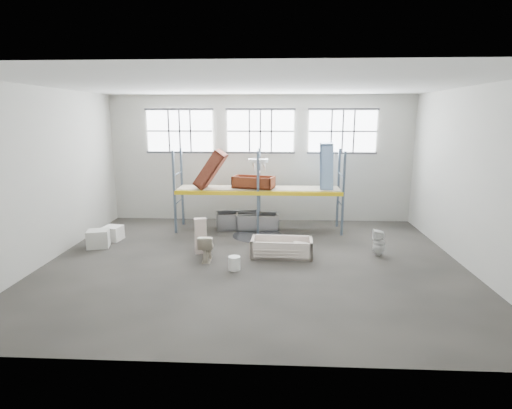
# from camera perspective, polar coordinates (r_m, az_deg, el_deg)

# --- Properties ---
(floor) EXTENTS (12.00, 10.00, 0.10)m
(floor) POSITION_cam_1_polar(r_m,az_deg,el_deg) (12.01, -0.36, -8.31)
(floor) COLOR #4C4741
(floor) RESTS_ON ground
(ceiling) EXTENTS (12.00, 10.00, 0.10)m
(ceiling) POSITION_cam_1_polar(r_m,az_deg,el_deg) (11.27, -0.40, 16.73)
(ceiling) COLOR silver
(ceiling) RESTS_ON ground
(wall_back) EXTENTS (12.00, 0.10, 5.00)m
(wall_back) POSITION_cam_1_polar(r_m,az_deg,el_deg) (16.37, 0.63, 6.42)
(wall_back) COLOR #BAB8AC
(wall_back) RESTS_ON ground
(wall_front) EXTENTS (12.00, 0.10, 5.00)m
(wall_front) POSITION_cam_1_polar(r_m,az_deg,el_deg) (6.43, -2.95, -2.87)
(wall_front) COLOR #AEADA1
(wall_front) RESTS_ON ground
(wall_left) EXTENTS (0.10, 10.00, 5.00)m
(wall_left) POSITION_cam_1_polar(r_m,az_deg,el_deg) (13.17, -27.73, 3.57)
(wall_left) COLOR #B6B5A8
(wall_left) RESTS_ON ground
(wall_right) EXTENTS (0.10, 10.00, 5.00)m
(wall_right) POSITION_cam_1_polar(r_m,az_deg,el_deg) (12.57, 28.38, 3.14)
(wall_right) COLOR #BBB9AD
(wall_right) RESTS_ON ground
(window_left) EXTENTS (2.60, 0.04, 1.60)m
(window_left) POSITION_cam_1_polar(r_m,az_deg,el_deg) (16.62, -10.64, 10.11)
(window_left) COLOR white
(window_left) RESTS_ON wall_back
(window_mid) EXTENTS (2.60, 0.04, 1.60)m
(window_mid) POSITION_cam_1_polar(r_m,az_deg,el_deg) (16.19, 0.62, 10.26)
(window_mid) COLOR white
(window_mid) RESTS_ON wall_back
(window_right) EXTENTS (2.60, 0.04, 1.60)m
(window_right) POSITION_cam_1_polar(r_m,az_deg,el_deg) (16.37, 12.06, 10.02)
(window_right) COLOR white
(window_right) RESTS_ON wall_back
(rack_upright_la) EXTENTS (0.08, 0.08, 3.00)m
(rack_upright_la) POSITION_cam_1_polar(r_m,az_deg,el_deg) (14.83, -11.38, 1.66)
(rack_upright_la) COLOR slate
(rack_upright_la) RESTS_ON floor
(rack_upright_lb) EXTENTS (0.08, 0.08, 3.00)m
(rack_upright_lb) POSITION_cam_1_polar(r_m,az_deg,el_deg) (15.98, -10.34, 2.46)
(rack_upright_lb) COLOR slate
(rack_upright_lb) RESTS_ON floor
(rack_upright_ma) EXTENTS (0.08, 0.08, 3.00)m
(rack_upright_ma) POSITION_cam_1_polar(r_m,az_deg,el_deg) (14.39, 0.28, 1.58)
(rack_upright_ma) COLOR slate
(rack_upright_ma) RESTS_ON floor
(rack_upright_mb) EXTENTS (0.08, 0.08, 3.00)m
(rack_upright_mb) POSITION_cam_1_polar(r_m,az_deg,el_deg) (15.57, 0.48, 2.40)
(rack_upright_mb) COLOR slate
(rack_upright_mb) RESTS_ON floor
(rack_upright_ra) EXTENTS (0.08, 0.08, 3.00)m
(rack_upright_ra) POSITION_cam_1_polar(r_m,az_deg,el_deg) (14.57, 12.16, 1.43)
(rack_upright_ra) COLOR slate
(rack_upright_ra) RESTS_ON floor
(rack_upright_rb) EXTENTS (0.08, 0.08, 3.00)m
(rack_upright_rb) POSITION_cam_1_polar(r_m,az_deg,el_deg) (15.73, 11.47, 2.26)
(rack_upright_rb) COLOR slate
(rack_upright_rb) RESTS_ON floor
(rack_beam_front) EXTENTS (6.00, 0.10, 0.14)m
(rack_beam_front) POSITION_cam_1_polar(r_m,az_deg,el_deg) (14.39, 0.28, 1.58)
(rack_beam_front) COLOR yellow
(rack_beam_front) RESTS_ON floor
(rack_beam_back) EXTENTS (6.00, 0.10, 0.14)m
(rack_beam_back) POSITION_cam_1_polar(r_m,az_deg,el_deg) (15.57, 0.48, 2.40)
(rack_beam_back) COLOR yellow
(rack_beam_back) RESTS_ON floor
(shelf_deck) EXTENTS (5.90, 1.10, 0.03)m
(shelf_deck) POSITION_cam_1_polar(r_m,az_deg,el_deg) (14.97, 0.39, 2.31)
(shelf_deck) COLOR gray
(shelf_deck) RESTS_ON floor
(wet_patch) EXTENTS (1.80, 1.80, 0.00)m
(wet_patch) POSITION_cam_1_polar(r_m,az_deg,el_deg) (14.55, 0.24, -4.37)
(wet_patch) COLOR black
(wet_patch) RESTS_ON floor
(bathtub_beige) EXTENTS (1.88, 0.95, 0.54)m
(bathtub_beige) POSITION_cam_1_polar(r_m,az_deg,el_deg) (12.44, 3.64, -6.03)
(bathtub_beige) COLOR beige
(bathtub_beige) RESTS_ON floor
(cistern_spare) EXTENTS (0.44, 0.32, 0.38)m
(cistern_spare) POSITION_cam_1_polar(r_m,az_deg,el_deg) (12.36, 6.18, -6.15)
(cistern_spare) COLOR beige
(cistern_spare) RESTS_ON bathtub_beige
(sink_in_tub) EXTENTS (0.63, 0.63, 0.17)m
(sink_in_tub) POSITION_cam_1_polar(r_m,az_deg,el_deg) (12.38, 2.09, -6.66)
(sink_in_tub) COLOR beige
(sink_in_tub) RESTS_ON bathtub_beige
(toilet_beige) EXTENTS (0.47, 0.80, 0.80)m
(toilet_beige) POSITION_cam_1_polar(r_m,az_deg,el_deg) (12.11, -6.97, -5.98)
(toilet_beige) COLOR beige
(toilet_beige) RESTS_ON floor
(cistern_tall) EXTENTS (0.41, 0.33, 1.11)m
(cistern_tall) POSITION_cam_1_polar(r_m,az_deg,el_deg) (12.71, -7.79, -4.37)
(cistern_tall) COLOR beige
(cistern_tall) RESTS_ON floor
(toilet_white) EXTENTS (0.41, 0.40, 0.81)m
(toilet_white) POSITION_cam_1_polar(r_m,az_deg,el_deg) (12.98, 16.87, -5.14)
(toilet_white) COLOR white
(toilet_white) RESTS_ON floor
(steel_tub_left) EXTENTS (1.79, 1.09, 0.61)m
(steel_tub_left) POSITION_cam_1_polar(r_m,az_deg,el_deg) (15.45, -2.48, -2.22)
(steel_tub_left) COLOR #9FA1A7
(steel_tub_left) RESTS_ON floor
(steel_tub_right) EXTENTS (1.64, 0.87, 0.58)m
(steel_tub_right) POSITION_cam_1_polar(r_m,az_deg,el_deg) (15.31, 0.17, -2.40)
(steel_tub_right) COLOR #A8A9AE
(steel_tub_right) RESTS_ON floor
(rust_tub_flat) EXTENTS (1.62, 1.07, 0.42)m
(rust_tub_flat) POSITION_cam_1_polar(r_m,az_deg,el_deg) (14.87, -0.35, 3.18)
(rust_tub_flat) COLOR maroon
(rust_tub_flat) RESTS_ON shelf_deck
(rust_tub_tilted) EXTENTS (1.27, 0.83, 1.46)m
(rust_tub_tilted) POSITION_cam_1_polar(r_m,az_deg,el_deg) (14.80, -6.38, 4.92)
(rust_tub_tilted) COLOR brown
(rust_tub_tilted) RESTS_ON shelf_deck
(sink_on_shelf) EXTENTS (0.81, 0.68, 0.64)m
(sink_on_shelf) POSITION_cam_1_polar(r_m,az_deg,el_deg) (14.61, 0.30, 4.11)
(sink_on_shelf) COLOR white
(sink_on_shelf) RESTS_ON rust_tub_flat
(blue_tub_upright) EXTENTS (0.62, 0.84, 1.69)m
(blue_tub_upright) POSITION_cam_1_polar(r_m,az_deg,el_deg) (14.98, 9.88, 5.29)
(blue_tub_upright) COLOR #799DCE
(blue_tub_upright) RESTS_ON shelf_deck
(bucket) EXTENTS (0.34, 0.34, 0.39)m
(bucket) POSITION_cam_1_polar(r_m,az_deg,el_deg) (11.38, -3.06, -8.23)
(bucket) COLOR white
(bucket) RESTS_ON floor
(carton_near) EXTENTS (0.79, 0.72, 0.57)m
(carton_near) POSITION_cam_1_polar(r_m,az_deg,el_deg) (14.19, -21.27, -4.49)
(carton_near) COLOR beige
(carton_near) RESTS_ON floor
(carton_far) EXTENTS (0.66, 0.66, 0.48)m
(carton_far) POSITION_cam_1_polar(r_m,az_deg,el_deg) (14.83, -19.48, -3.82)
(carton_far) COLOR white
(carton_far) RESTS_ON floor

